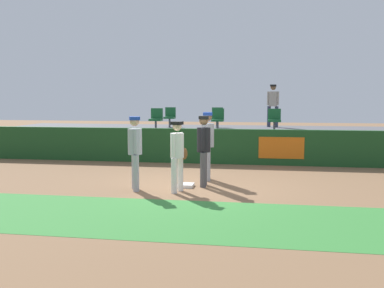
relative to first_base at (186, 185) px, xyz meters
The scene contains 15 objects.
ground_plane 0.21m from the first_base, 31.61° to the left, with size 60.00×60.00×0.00m, color #846042.
grass_foreground_strip 2.87m from the first_base, 86.51° to the right, with size 18.00×2.80×0.01m, color #388438.
first_base is the anchor object (origin of this frame).
player_fielder_home 1.14m from the first_base, 97.67° to the right, with size 0.45×0.50×1.71m.
player_runner_visitor 1.64m from the first_base, 153.23° to the right, with size 0.45×0.48×1.82m.
player_coach_visitor 1.54m from the first_base, 67.70° to the left, with size 0.41×0.52×1.88m.
player_umpire 1.12m from the first_base, 22.85° to the left, with size 0.36×0.51×1.81m.
field_wall 4.10m from the first_base, 87.37° to the left, with size 18.00×0.26×1.21m.
bleacher_platform 6.64m from the first_base, 88.49° to the left, with size 18.00×4.80×1.03m, color #59595E.
seat_back_center 7.44m from the first_base, 89.73° to the left, with size 0.46×0.44×0.84m.
seat_front_right 6.15m from the first_base, 66.86° to the left, with size 0.47×0.44×0.84m.
seat_front_center 5.69m from the first_base, 87.39° to the left, with size 0.44×0.44×0.84m.
seat_back_left 7.70m from the first_base, 105.27° to the left, with size 0.45×0.44×0.84m.
seat_front_left 6.08m from the first_base, 111.32° to the left, with size 0.46×0.44×0.84m.
spectator_hooded 8.57m from the first_base, 73.65° to the left, with size 0.50×0.39×1.80m.
Camera 1 is at (1.74, -10.76, 2.27)m, focal length 40.18 mm.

